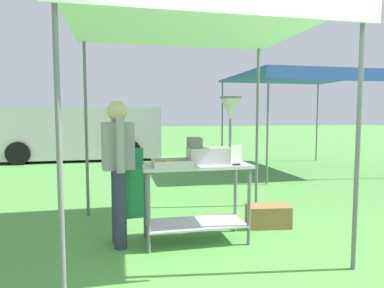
# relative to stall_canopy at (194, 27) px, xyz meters

# --- Properties ---
(ground_plane) EXTENTS (70.00, 70.00, 0.00)m
(ground_plane) POSITION_rel_stall_canopy_xyz_m (0.25, 4.76, -2.44)
(ground_plane) COLOR #519342
(stall_canopy) EXTENTS (2.80, 2.55, 2.54)m
(stall_canopy) POSITION_rel_stall_canopy_xyz_m (0.00, 0.00, 0.00)
(stall_canopy) COLOR slate
(stall_canopy) RESTS_ON ground
(donut_cart) EXTENTS (1.22, 0.56, 0.90)m
(donut_cart) POSITION_rel_stall_canopy_xyz_m (0.00, -0.10, -1.81)
(donut_cart) COLOR #B7B7BC
(donut_cart) RESTS_ON ground
(donut_tray) EXTENTS (0.42, 0.34, 0.07)m
(donut_tray) POSITION_rel_stall_canopy_xyz_m (-0.29, -0.21, -1.52)
(donut_tray) COLOR #B7B7BC
(donut_tray) RESTS_ON donut_cart
(donut_fryer) EXTENTS (0.63, 0.28, 0.77)m
(donut_fryer) POSITION_rel_stall_canopy_xyz_m (0.26, -0.05, -1.26)
(donut_fryer) COLOR #B7B7BC
(donut_fryer) RESTS_ON donut_cart
(menu_sign) EXTENTS (0.13, 0.05, 0.22)m
(menu_sign) POSITION_rel_stall_canopy_xyz_m (0.42, -0.28, -1.45)
(menu_sign) COLOR black
(menu_sign) RESTS_ON donut_cart
(vendor) EXTENTS (0.46, 0.54, 1.61)m
(vendor) POSITION_rel_stall_canopy_xyz_m (-0.86, -0.03, -1.54)
(vendor) COLOR #2D3347
(vendor) RESTS_ON ground
(supply_crate) EXTENTS (0.58, 0.40, 0.28)m
(supply_crate) POSITION_rel_stall_canopy_xyz_m (1.05, 0.22, -2.30)
(supply_crate) COLOR olive
(supply_crate) RESTS_ON ground
(van_silver) EXTENTS (5.18, 2.11, 1.69)m
(van_silver) POSITION_rel_stall_canopy_xyz_m (-2.12, 7.89, -1.57)
(van_silver) COLOR #BCBCC1
(van_silver) RESTS_ON ground
(neighbour_tent) EXTENTS (3.35, 3.39, 2.47)m
(neighbour_tent) POSITION_rel_stall_canopy_xyz_m (3.77, 4.34, -0.04)
(neighbour_tent) COLOR slate
(neighbour_tent) RESTS_ON ground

